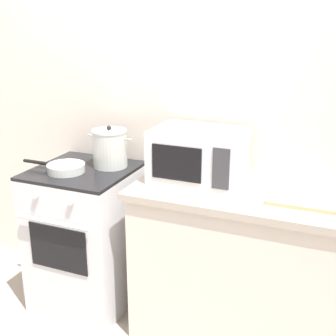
# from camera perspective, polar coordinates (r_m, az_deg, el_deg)

# --- Properties ---
(back_wall) EXTENTS (4.40, 0.10, 2.50)m
(back_wall) POSITION_cam_1_polar(r_m,az_deg,el_deg) (2.74, 4.50, 7.05)
(back_wall) COLOR silver
(back_wall) RESTS_ON ground_plane
(lower_cabinet_right) EXTENTS (1.64, 0.56, 0.88)m
(lower_cabinet_right) POSITION_cam_1_polar(r_m,az_deg,el_deg) (2.59, 14.51, -13.56)
(lower_cabinet_right) COLOR beige
(lower_cabinet_right) RESTS_ON ground_plane
(countertop_right) EXTENTS (1.70, 0.60, 0.04)m
(countertop_right) POSITION_cam_1_polar(r_m,az_deg,el_deg) (2.39, 15.39, -4.12)
(countertop_right) COLOR #ADA393
(countertop_right) RESTS_ON lower_cabinet_right
(stove) EXTENTS (0.60, 0.64, 0.92)m
(stove) POSITION_cam_1_polar(r_m,az_deg,el_deg) (2.95, -10.45, -8.61)
(stove) COLOR silver
(stove) RESTS_ON ground_plane
(stock_pot) EXTENTS (0.30, 0.22, 0.26)m
(stock_pot) POSITION_cam_1_polar(r_m,az_deg,el_deg) (2.77, -7.52, 2.54)
(stock_pot) COLOR beige
(stock_pot) RESTS_ON stove
(frying_pan) EXTENTS (0.43, 0.23, 0.05)m
(frying_pan) POSITION_cam_1_polar(r_m,az_deg,el_deg) (2.74, -13.15, 0.02)
(frying_pan) COLOR beige
(frying_pan) RESTS_ON stove
(microwave) EXTENTS (0.50, 0.37, 0.30)m
(microwave) POSITION_cam_1_polar(r_m,az_deg,el_deg) (2.49, 3.92, 1.63)
(microwave) COLOR white
(microwave) RESTS_ON countertop_right
(cutting_board) EXTENTS (0.36, 0.26, 0.02)m
(cutting_board) POSITION_cam_1_polar(r_m,az_deg,el_deg) (2.35, 17.16, -3.85)
(cutting_board) COLOR tan
(cutting_board) RESTS_ON countertop_right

